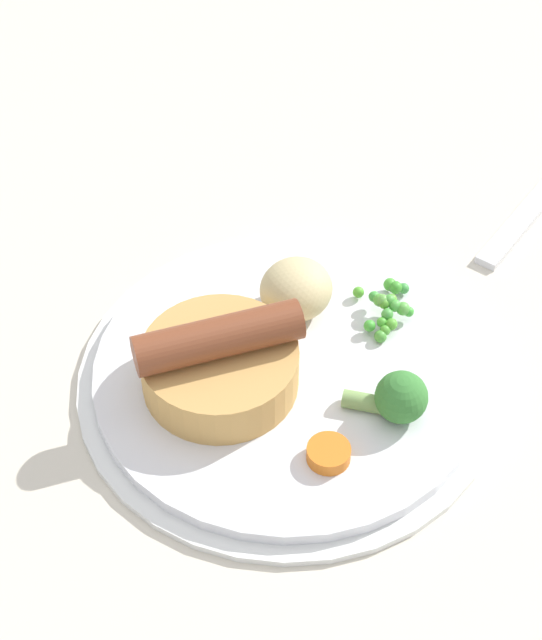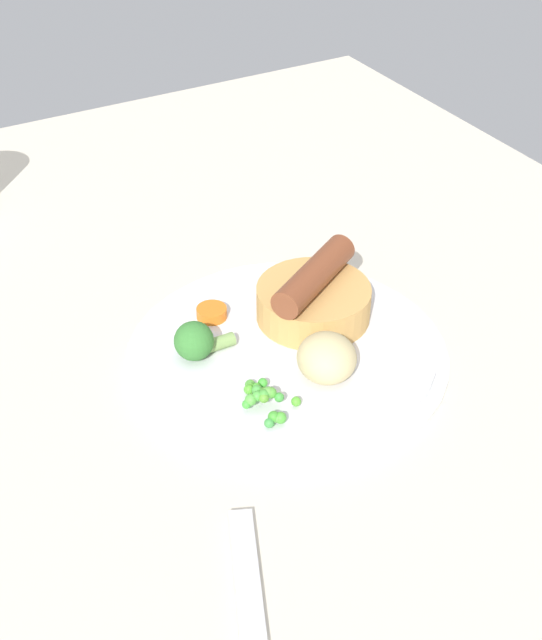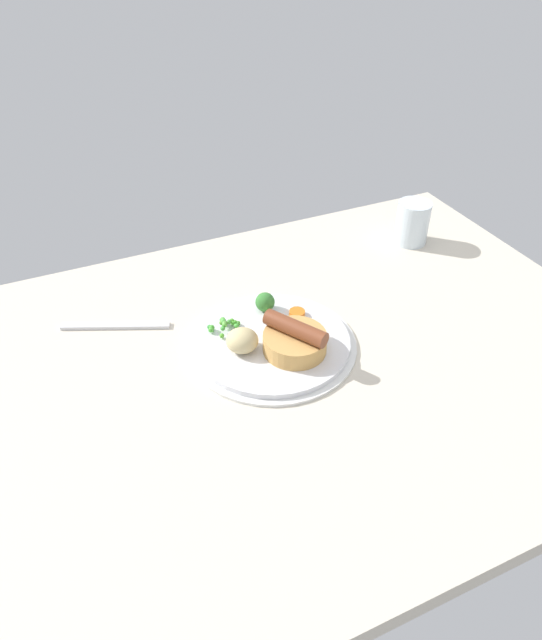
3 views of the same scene
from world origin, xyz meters
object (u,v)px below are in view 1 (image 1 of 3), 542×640
(sausage_pudding, at_px, (223,366))
(pea_pile, at_px, (388,305))
(carrot_slice_0, at_px, (329,453))
(dinner_plate, at_px, (287,376))
(fork, at_px, (540,198))
(potato_chunk_0, at_px, (296,289))
(broccoli_floret_near, at_px, (399,392))

(sausage_pudding, height_order, pea_pile, sausage_pudding)
(sausage_pudding, height_order, carrot_slice_0, sausage_pudding)
(dinner_plate, distance_m, fork, 0.27)
(carrot_slice_0, bearing_deg, sausage_pudding, -117.92)
(potato_chunk_0, relative_size, carrot_slice_0, 1.90)
(potato_chunk_0, bearing_deg, dinner_plate, 6.01)
(fork, bearing_deg, broccoli_floret_near, 4.75)
(sausage_pudding, relative_size, broccoli_floret_near, 1.96)
(potato_chunk_0, height_order, carrot_slice_0, potato_chunk_0)
(sausage_pudding, xyz_separation_m, fork, (-0.24, 0.19, -0.03))
(dinner_plate, distance_m, potato_chunk_0, 0.06)
(pea_pile, bearing_deg, potato_chunk_0, -82.12)
(dinner_plate, xyz_separation_m, broccoli_floret_near, (0.02, 0.07, 0.02))
(sausage_pudding, height_order, fork, sausage_pudding)
(pea_pile, height_order, fork, pea_pile)
(broccoli_floret_near, relative_size, carrot_slice_0, 1.97)
(pea_pile, bearing_deg, fork, 148.62)
(dinner_plate, bearing_deg, pea_pile, 137.74)
(dinner_plate, bearing_deg, carrot_slice_0, 31.11)
(pea_pile, xyz_separation_m, carrot_slice_0, (0.12, -0.02, -0.00))
(potato_chunk_0, distance_m, carrot_slice_0, 0.12)
(carrot_slice_0, height_order, fork, carrot_slice_0)
(fork, bearing_deg, carrot_slice_0, 1.35)
(fork, bearing_deg, pea_pile, -8.26)
(pea_pile, xyz_separation_m, potato_chunk_0, (0.01, -0.06, 0.01))
(potato_chunk_0, distance_m, fork, 0.23)
(potato_chunk_0, bearing_deg, carrot_slice_0, 20.77)
(broccoli_floret_near, bearing_deg, sausage_pudding, -175.04)
(potato_chunk_0, bearing_deg, broccoli_floret_near, 48.56)
(sausage_pudding, relative_size, potato_chunk_0, 2.03)
(pea_pile, bearing_deg, sausage_pudding, -46.68)
(carrot_slice_0, bearing_deg, potato_chunk_0, -159.23)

